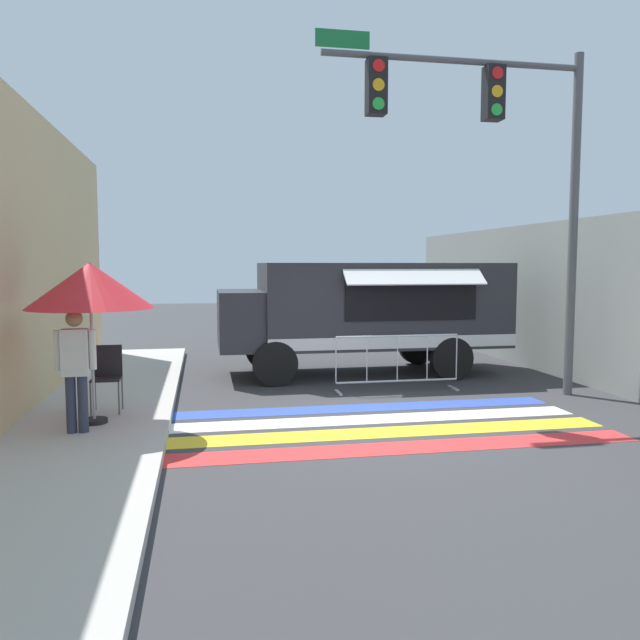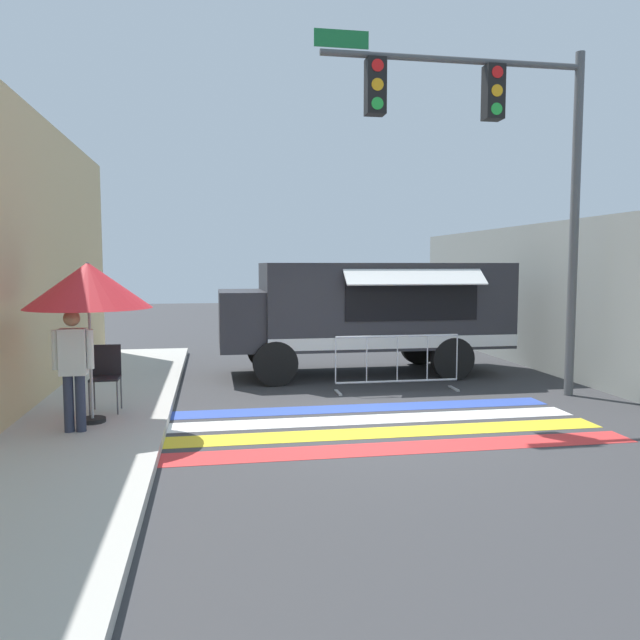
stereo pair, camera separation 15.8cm
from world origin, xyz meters
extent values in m
plane|color=#38383A|center=(0.00, 0.00, 0.00)|extent=(60.00, 60.00, 0.00)
cube|color=#B7B5AD|center=(-5.24, 0.00, 0.07)|extent=(4.40, 16.00, 0.14)
cube|color=gray|center=(4.88, 3.00, 1.64)|extent=(0.20, 16.00, 3.28)
cube|color=red|center=(0.00, -1.31, 0.00)|extent=(6.40, 0.56, 0.01)
cube|color=yellow|center=(0.00, -0.55, 0.00)|extent=(6.40, 0.56, 0.01)
cube|color=white|center=(0.00, 0.21, 0.00)|extent=(6.40, 0.56, 0.01)
cube|color=#334FB2|center=(0.00, 0.97, 0.00)|extent=(6.40, 0.56, 0.01)
cube|color=#2D2D33|center=(1.24, 4.16, 1.51)|extent=(5.16, 2.27, 1.77)
cube|color=#2D2D33|center=(-1.34, 4.16, 1.23)|extent=(1.82, 2.09, 1.19)
cube|color=#1E232D|center=(-2.20, 4.16, 1.52)|extent=(0.06, 1.82, 0.45)
cube|color=black|center=(1.55, 3.01, 1.65)|extent=(2.73, 0.03, 0.80)
cube|color=white|center=(1.55, 2.80, 2.12)|extent=(2.83, 0.43, 0.31)
cube|color=white|center=(1.24, 3.02, 0.81)|extent=(5.16, 0.01, 0.24)
cylinder|color=black|center=(-1.18, 3.12, 0.44)|extent=(0.88, 0.22, 0.88)
cylinder|color=black|center=(-1.18, 5.20, 0.44)|extent=(0.88, 0.22, 0.88)
cylinder|color=black|center=(2.46, 3.12, 0.44)|extent=(0.88, 0.22, 0.88)
cylinder|color=black|center=(2.46, 5.20, 0.44)|extent=(0.88, 0.22, 0.88)
cylinder|color=#515456|center=(3.97, 1.34, 3.02)|extent=(0.16, 0.16, 6.04)
cylinder|color=#515456|center=(1.68, 1.34, 5.78)|extent=(4.58, 0.11, 0.11)
cube|color=black|center=(2.37, 1.31, 5.27)|extent=(0.32, 0.28, 0.90)
cylinder|color=red|center=(2.37, 1.17, 5.57)|extent=(0.20, 0.02, 0.20)
cylinder|color=#F2A519|center=(2.37, 1.17, 5.27)|extent=(0.20, 0.02, 0.20)
cylinder|color=green|center=(2.37, 1.17, 4.97)|extent=(0.20, 0.02, 0.20)
cube|color=black|center=(0.31, 1.31, 5.27)|extent=(0.32, 0.28, 0.90)
cylinder|color=red|center=(0.31, 1.17, 5.57)|extent=(0.20, 0.02, 0.20)
cylinder|color=#F2A519|center=(0.31, 1.17, 5.27)|extent=(0.20, 0.02, 0.20)
cylinder|color=green|center=(0.31, 1.17, 4.97)|extent=(0.20, 0.02, 0.20)
cube|color=#197238|center=(-0.26, 1.32, 6.00)|extent=(0.90, 0.02, 0.28)
cylinder|color=black|center=(-4.07, 0.19, 0.17)|extent=(0.36, 0.36, 0.06)
cylinder|color=#B2B2B7|center=(-4.07, 0.19, 1.27)|extent=(0.04, 0.04, 2.25)
cone|color=red|center=(-4.07, 0.19, 2.08)|extent=(1.73, 1.73, 0.64)
cylinder|color=#4C4C51|center=(-4.19, 0.60, 0.39)|extent=(0.02, 0.02, 0.50)
cylinder|color=#4C4C51|center=(-3.79, 0.60, 0.39)|extent=(0.02, 0.02, 0.50)
cylinder|color=#4C4C51|center=(-4.19, 1.00, 0.39)|extent=(0.02, 0.02, 0.50)
cylinder|color=#4C4C51|center=(-3.79, 1.00, 0.39)|extent=(0.02, 0.02, 0.50)
cube|color=black|center=(-3.99, 0.80, 0.66)|extent=(0.42, 0.42, 0.03)
cube|color=black|center=(-3.99, 1.00, 0.91)|extent=(0.42, 0.03, 0.47)
cylinder|color=#2D3347|center=(-4.28, -0.29, 0.52)|extent=(0.13, 0.13, 0.76)
cylinder|color=#2D3347|center=(-4.13, -0.29, 0.52)|extent=(0.13, 0.13, 0.76)
cube|color=silver|center=(-4.21, -0.29, 1.21)|extent=(0.34, 0.20, 0.62)
cylinder|color=silver|center=(-4.43, -0.29, 1.25)|extent=(0.09, 0.09, 0.53)
cylinder|color=silver|center=(-3.99, -0.29, 1.25)|extent=(0.09, 0.09, 0.53)
sphere|color=#9E7051|center=(-4.21, -0.29, 1.66)|extent=(0.21, 0.21, 0.21)
cylinder|color=#B7BABF|center=(1.00, 2.20, 1.04)|extent=(2.35, 0.04, 0.04)
cylinder|color=#B7BABF|center=(1.00, 2.20, 0.19)|extent=(2.35, 0.04, 0.04)
cylinder|color=#B7BABF|center=(-0.17, 2.20, 0.62)|extent=(0.02, 0.02, 0.85)
cylinder|color=#B7BABF|center=(0.42, 2.20, 0.62)|extent=(0.02, 0.02, 0.85)
cylinder|color=#B7BABF|center=(1.00, 2.20, 0.62)|extent=(0.02, 0.02, 0.85)
cylinder|color=#B7BABF|center=(1.59, 2.20, 0.62)|extent=(0.02, 0.02, 0.85)
cylinder|color=#B7BABF|center=(2.18, 2.20, 0.62)|extent=(0.02, 0.02, 0.85)
cube|color=#B7BABF|center=(-0.12, 2.20, 0.01)|extent=(0.06, 0.44, 0.03)
cube|color=#B7BABF|center=(2.13, 2.20, 0.01)|extent=(0.06, 0.44, 0.03)
camera|label=1|loc=(-2.53, -8.85, 2.36)|focal=35.00mm
camera|label=2|loc=(-2.38, -8.88, 2.36)|focal=35.00mm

